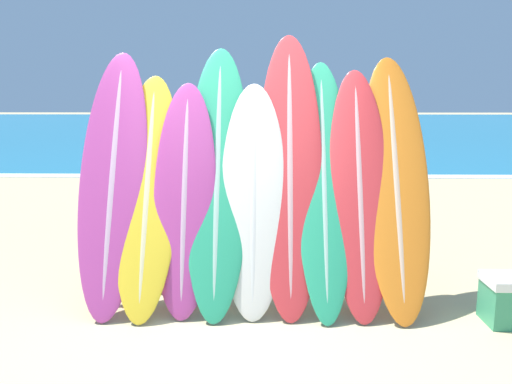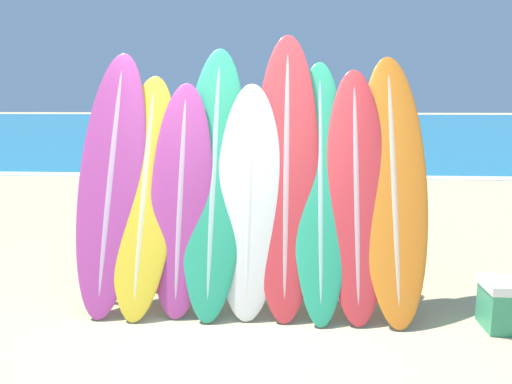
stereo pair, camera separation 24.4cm
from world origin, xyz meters
TOP-DOWN VIEW (x-y plane):
  - ground_plane at (0.00, 0.00)m, footprint 160.00×160.00m
  - ocean_water at (0.00, 37.73)m, footprint 120.00×60.00m
  - surfboard_rack at (0.15, 0.53)m, footprint 2.83×0.04m
  - surfboard_slot_0 at (-1.11, 0.62)m, footprint 0.60×1.07m
  - surfboard_slot_1 at (-0.79, 0.58)m, footprint 0.56×1.04m
  - surfboard_slot_2 at (-0.46, 0.54)m, footprint 0.55×0.80m
  - surfboard_slot_3 at (-0.18, 0.63)m, footprint 0.57×1.10m
  - surfboard_slot_4 at (0.14, 0.55)m, footprint 0.58×0.81m
  - surfboard_slot_5 at (0.46, 0.65)m, footprint 0.58×1.05m
  - surfboard_slot_6 at (0.76, 0.61)m, footprint 0.49×1.08m
  - surfboard_slot_7 at (1.07, 0.58)m, footprint 0.53×0.97m
  - surfboard_slot_8 at (1.39, 0.62)m, footprint 0.58×1.12m
  - person_near_water at (-2.30, 4.34)m, footprint 0.28×0.22m
  - person_mid_beach at (-2.48, 5.35)m, footprint 0.27×0.31m

SIDE VIEW (x-z plane):
  - ground_plane at x=0.00m, z-range 0.00..0.00m
  - ocean_water at x=0.00m, z-range 0.00..0.01m
  - surfboard_rack at x=0.15m, z-range 0.04..0.92m
  - person_near_water at x=-2.30m, z-range 0.08..1.73m
  - person_mid_beach at x=-2.48m, z-range 0.08..1.90m
  - surfboard_slot_4 at x=0.14m, z-range 0.00..1.99m
  - surfboard_slot_2 at x=-0.46m, z-range 0.00..2.00m
  - surfboard_slot_1 at x=-0.79m, z-range 0.00..2.07m
  - surfboard_slot_7 at x=1.07m, z-range 0.00..2.12m
  - surfboard_slot_6 at x=0.76m, z-range 0.00..2.20m
  - surfboard_slot_8 at x=1.39m, z-range 0.00..2.25m
  - surfboard_slot_0 at x=-1.11m, z-range 0.00..2.29m
  - surfboard_slot_3 at x=-0.18m, z-range 0.00..2.33m
  - surfboard_slot_5 at x=0.46m, z-range 0.00..2.45m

